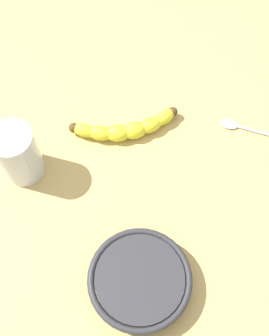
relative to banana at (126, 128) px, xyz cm
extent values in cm
cube|color=tan|center=(4.67, 0.28, -3.26)|extent=(120.00, 120.00, 3.00)
ellipsoid|color=yellow|center=(5.80, -5.94, 0.00)|extent=(4.57, 5.76, 2.65)
ellipsoid|color=yellow|center=(4.07, -3.00, 0.00)|extent=(5.50, 5.96, 3.09)
ellipsoid|color=yellow|center=(1.83, -0.43, 0.00)|extent=(6.14, 6.08, 3.52)
ellipsoid|color=yellow|center=(-0.85, 1.67, 0.00)|extent=(6.21, 5.73, 3.52)
ellipsoid|color=yellow|center=(-3.88, 3.24, 0.00)|extent=(5.90, 4.79, 3.09)
ellipsoid|color=yellow|center=(-7.14, 4.23, 0.00)|extent=(5.54, 3.61, 2.65)
sphere|color=#513819|center=(6.77, -8.02, 0.00)|extent=(2.06, 2.06, 2.06)
sphere|color=#513819|center=(-9.40, 4.69, 0.00)|extent=(2.06, 2.06, 2.06)
cylinder|color=silver|center=(19.18, -9.48, 4.35)|extent=(7.99, 7.99, 12.23)
cylinder|color=#ABD394|center=(19.18, -9.48, 3.09)|extent=(7.49, 7.49, 9.19)
cylinder|color=#2D2D33|center=(21.24, 22.03, 0.28)|extent=(15.13, 15.13, 4.08)
torus|color=#2D2D33|center=(21.24, 22.03, 1.72)|extent=(17.64, 17.64, 1.20)
ellipsoid|color=silver|center=(-15.52, 14.95, -1.36)|extent=(3.61, 4.25, 0.80)
cube|color=silver|center=(-17.52, 19.70, -1.36)|extent=(3.76, 8.03, 0.25)
camera|label=1|loc=(33.23, 31.31, 73.29)|focal=45.48mm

